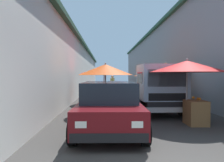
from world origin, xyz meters
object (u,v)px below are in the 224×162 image
Objects in this scene: fruit_stall_near_left at (105,75)px; plastic_stool at (139,96)px; parked_scooter at (140,89)px; vendor_by_crates at (112,84)px; fruit_stall_far_left at (188,72)px; delivery_truck at (157,90)px; hatchback_car at (109,106)px; fruit_stall_far_right at (166,72)px; fruit_stall_near_right at (104,74)px; fruit_stall_mid_lane at (153,76)px.

plastic_stool is (5.09, -2.19, -1.35)m from fruit_stall_near_left.
parked_scooter reaches higher than plastic_stool.
fruit_stall_near_left is 8.20m from vendor_by_crates.
fruit_stall_far_left is 5.87× the size of plastic_stool.
delivery_truck is at bearing 16.59° from fruit_stall_far_left.
plastic_stool is (-3.06, -1.61, -0.64)m from vendor_by_crates.
vendor_by_crates reaches higher than hatchback_car.
delivery_truck is 2.97× the size of vendor_by_crates.
fruit_stall_far_left is (-1.76, -2.82, 0.08)m from fruit_stall_near_left.
delivery_truck is at bearing 157.73° from fruit_stall_far_right.
vendor_by_crates reaches higher than parked_scooter.
hatchback_car is 13.03m from parked_scooter.
fruit_stall_far_right reaches higher than fruit_stall_near_right.
delivery_truck is at bearing 175.13° from parked_scooter.
fruit_stall_far_left is 0.65× the size of hatchback_car.
fruit_stall_mid_lane is 2.85m from fruit_stall_far_right.
plastic_stool is at bearing -152.23° from vendor_by_crates.
plastic_stool is (1.43, -2.24, -1.38)m from fruit_stall_near_right.
fruit_stall_far_left is at bearing -152.07° from fruit_stall_near_right.
fruit_stall_far_left is 11.90m from parked_scooter.
fruit_stall_near_right is 1.64× the size of parked_scooter.
fruit_stall_mid_lane is 0.97× the size of fruit_stall_near_right.
fruit_stall_near_left is 5.70m from plastic_stool.
fruit_stall_far_left is 0.92× the size of fruit_stall_near_right.
parked_scooter is (12.69, -2.95, -0.29)m from hatchback_car.
fruit_stall_far_left is 2.19m from delivery_truck.
delivery_truck is 9.89m from parked_scooter.
hatchback_car is 2.33× the size of parked_scooter.
fruit_stall_near_right is (3.66, 0.05, 0.03)m from fruit_stall_near_left.
vendor_by_crates is (2.16, 2.76, -0.66)m from fruit_stall_mid_lane.
fruit_stall_near_left is 3.33m from fruit_stall_far_left.
fruit_stall_near_right is at bearing 0.84° from fruit_stall_near_left.
fruit_stall_near_right is at bearing 124.54° from fruit_stall_mid_lane.
fruit_stall_far_right is (3.15, -3.43, 0.18)m from fruit_stall_near_left.
fruit_stall_near_left reaches higher than fruit_stall_mid_lane.
fruit_stall_far_right is at bearing -7.06° from fruit_stall_far_left.
fruit_stall_near_left is 0.89× the size of fruit_stall_far_left.
fruit_stall_far_left is at bearing -163.41° from delivery_truck.
fruit_stall_mid_lane is 1.12× the size of fruit_stall_far_right.
fruit_stall_far_right is at bearing -47.40° from fruit_stall_near_left.
fruit_stall_near_right reaches higher than parked_scooter.
fruit_stall_far_right reaches higher than plastic_stool.
fruit_stall_far_left is 3.02m from hatchback_car.
fruit_stall_near_right reaches higher than delivery_truck.
fruit_stall_mid_lane reaches higher than hatchback_car.
fruit_stall_near_right reaches higher than plastic_stool.
fruit_stall_far_right is 0.87× the size of fruit_stall_near_right.
fruit_stall_mid_lane is 0.69× the size of hatchback_car.
fruit_stall_near_left is 2.79m from hatchback_car.
fruit_stall_far_right is at bearing -150.30° from vendor_by_crates.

